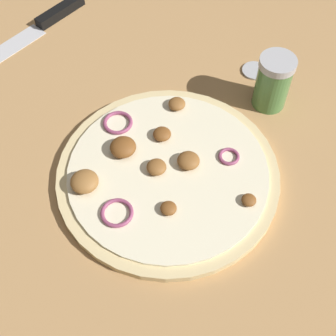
# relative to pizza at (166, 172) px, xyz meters

# --- Properties ---
(ground_plane) EXTENTS (3.00, 3.00, 0.00)m
(ground_plane) POSITION_rel_pizza_xyz_m (-0.00, -0.00, -0.01)
(ground_plane) COLOR tan
(pizza) EXTENTS (0.32, 0.32, 0.04)m
(pizza) POSITION_rel_pizza_xyz_m (0.00, 0.00, 0.00)
(pizza) COLOR beige
(pizza) RESTS_ON ground_plane
(knife) EXTENTS (0.17, 0.29, 0.02)m
(knife) POSITION_rel_pizza_xyz_m (0.38, 0.10, -0.00)
(knife) COLOR silver
(knife) RESTS_ON ground_plane
(spice_jar) EXTENTS (0.06, 0.06, 0.09)m
(spice_jar) POSITION_rel_pizza_xyz_m (0.07, -0.20, 0.04)
(spice_jar) COLOR #4C7F42
(spice_jar) RESTS_ON ground_plane
(loose_cap) EXTENTS (0.04, 0.04, 0.01)m
(loose_cap) POSITION_rel_pizza_xyz_m (0.14, -0.22, -0.01)
(loose_cap) COLOR #B2B2B7
(loose_cap) RESTS_ON ground_plane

